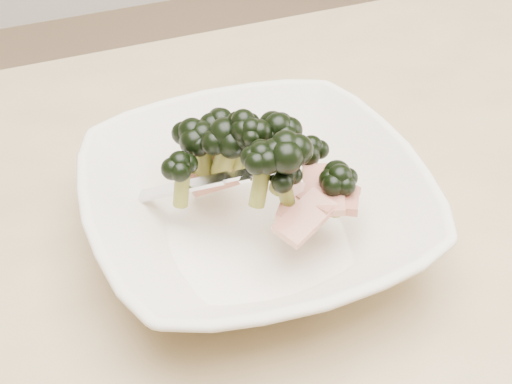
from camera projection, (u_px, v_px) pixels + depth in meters
The scene contains 2 objects.
dining_table at pixel (344, 350), 0.61m from camera, with size 1.20×0.80×0.75m.
broccoli_dish at pixel (255, 202), 0.55m from camera, with size 0.26×0.26×0.12m.
Camera 1 is at (-0.20, -0.32, 1.16)m, focal length 50.00 mm.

